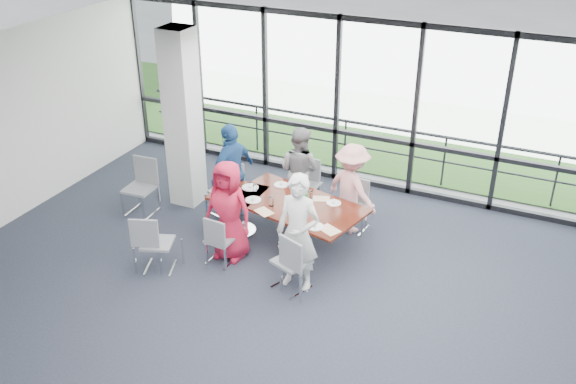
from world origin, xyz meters
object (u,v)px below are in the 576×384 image
at_px(chair_main_nr, 292,262).
at_px(chair_spare_lb, 139,189).
at_px(side_table_left, 238,199).
at_px(chair_main_end, 225,191).
at_px(diner_far_right, 352,189).
at_px(diner_end, 232,172).
at_px(chair_main_nl, 220,239).
at_px(main_table, 296,209).
at_px(diner_near_right, 298,233).
at_px(structural_column, 183,119).
at_px(chair_main_fl, 307,185).
at_px(chair_main_fr, 355,207).
at_px(diner_far_left, 299,170).
at_px(chair_spare_la, 158,243).
at_px(diner_near_left, 229,211).

bearing_deg(chair_main_nr, chair_spare_lb, -173.85).
bearing_deg(side_table_left, chair_main_end, 139.99).
height_order(diner_far_right, chair_main_nr, diner_far_right).
distance_m(diner_end, chair_main_nl, 1.50).
xyz_separation_m(main_table, chair_main_nl, (-0.84, -0.97, -0.23)).
height_order(diner_near_right, diner_far_right, diner_near_right).
relative_size(main_table, chair_main_nl, 2.89).
height_order(structural_column, side_table_left, structural_column).
relative_size(diner_far_right, chair_main_nr, 1.66).
distance_m(diner_far_right, chair_main_fl, 1.15).
relative_size(side_table_left, chair_main_fl, 0.93).
bearing_deg(main_table, chair_main_fr, 63.13).
bearing_deg(main_table, diner_far_left, 124.19).
relative_size(structural_column, diner_near_right, 1.77).
bearing_deg(structural_column, chair_main_nr, -30.72).
bearing_deg(chair_spare_la, structural_column, 90.81).
bearing_deg(diner_near_left, chair_spare_la, -134.83).
relative_size(diner_far_left, diner_end, 0.91).
height_order(diner_near_left, chair_main_end, diner_near_left).
distance_m(chair_main_nr, chair_main_fl, 2.53).
distance_m(diner_near_right, diner_far_right, 1.85).
relative_size(side_table_left, diner_near_left, 0.49).
distance_m(chair_main_end, chair_spare_la, 1.93).
xyz_separation_m(structural_column, chair_main_fr, (3.12, 0.31, -1.18)).
bearing_deg(chair_spare_la, diner_far_right, 25.68).
relative_size(diner_near_left, chair_main_nr, 1.73).
relative_size(main_table, diner_near_right, 1.31).
relative_size(main_table, diner_end, 1.35).
xyz_separation_m(diner_end, chair_main_fl, (1.01, 0.89, -0.45)).
xyz_separation_m(side_table_left, chair_main_fl, (0.69, 1.29, -0.19)).
bearing_deg(chair_main_end, chair_main_fl, 141.48).
height_order(diner_far_left, diner_far_right, diner_far_left).
height_order(diner_end, chair_main_end, diner_end).
distance_m(structural_column, diner_end, 1.30).
height_order(chair_main_end, chair_spare_lb, chair_spare_lb).
distance_m(side_table_left, diner_end, 0.57).
distance_m(main_table, chair_main_fr, 1.14).
relative_size(diner_far_right, diner_end, 0.90).
bearing_deg(main_table, chair_spare_la, -123.23).
bearing_deg(chair_main_nl, chair_spare_lb, 164.64).
height_order(main_table, side_table_left, same).
bearing_deg(diner_near_left, chair_main_fr, 47.92).
relative_size(chair_main_fr, chair_spare_la, 0.91).
bearing_deg(diner_near_right, structural_column, 153.13).
distance_m(diner_far_right, chair_spare_la, 3.26).
xyz_separation_m(side_table_left, diner_far_right, (1.68, 0.83, 0.16)).
xyz_separation_m(side_table_left, diner_end, (-0.32, 0.39, 0.25)).
bearing_deg(main_table, diner_end, 178.15).
distance_m(diner_far_right, diner_end, 2.05).
xyz_separation_m(diner_far_left, chair_spare_lb, (-2.49, -1.29, -0.30)).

